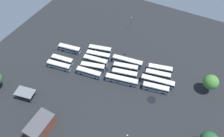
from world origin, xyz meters
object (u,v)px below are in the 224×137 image
Objects in this scene: bus_row2_slot1 at (125,74)px; bus_row3_slot3 at (160,69)px; bus_row1_slot4 at (100,49)px; depot_building at (41,126)px; bus_row1_slot3 at (98,55)px; lamp_post_near_entrance at (131,22)px; bus_row0_slot1 at (62,60)px; bus_row3_slot0 at (156,88)px; bus_row1_slot2 at (96,61)px; bus_row3_slot1 at (157,81)px; bus_row0_slot0 at (59,66)px; bus_row1_slot1 at (93,67)px; bus_row0_slot3 at (70,49)px; bus_row3_slot2 at (158,75)px; maintenance_shelter at (25,92)px; bus_row2_slot3 at (127,61)px; bus_row1_slot0 at (89,73)px; bus_row2_slot0 at (122,80)px; bus_row2_slot2 at (126,67)px; tree_south_edge at (211,82)px.

bus_row3_slot3 is at bearing 37.15° from bus_row2_slot1.
bus_row1_slot4 is 1.06× the size of depot_building.
bus_row1_slot3 is 1.69× the size of lamp_post_near_entrance.
bus_row0_slot1 is 48.75m from bus_row3_slot0.
bus_row3_slot1 is (32.59, 2.14, 0.00)m from bus_row1_slot2.
bus_row0_slot0 is at bearing -168.55° from bus_row3_slot0.
bus_row3_slot0 is (32.21, 2.40, -0.00)m from bus_row1_slot1.
bus_row1_slot2 and bus_row2_slot1 have the same top height.
bus_row0_slot3 is at bearing 176.89° from bus_row1_slot2.
bus_row0_slot3 is 1.00× the size of bus_row3_slot2.
maintenance_shelter is (-0.80, -32.77, 1.63)m from bus_row0_slot3.
bus_row0_slot1 is 0.91× the size of bus_row1_slot2.
bus_row3_slot2 and bus_row3_slot3 have the same top height.
bus_row2_slot3 is at bearing 25.83° from bus_row0_slot1.
bus_row2_slot1 is (15.67, 7.44, -0.00)m from bus_row1_slot0.
bus_row2_slot0 is 17.95m from bus_row3_slot2.
bus_row3_slot2 is at bearing -46.15° from lamp_post_near_entrance.
bus_row2_slot2 is at bearing -15.73° from bus_row1_slot4.
bus_row1_slot1 is 1.00× the size of bus_row1_slot4.
bus_row1_slot0 is 1.03× the size of bus_row1_slot1.
bus_row1_slot1 is 0.98× the size of bus_row2_slot2.
bus_row3_slot1 is (31.47, 10.39, 0.00)m from bus_row1_slot0.
tree_south_edge is at bearing 7.14° from bus_row0_slot3.
maintenance_shelter is at bearing -91.40° from bus_row0_slot3.
lamp_post_near_entrance reaches higher than bus_row2_slot3.
bus_row2_slot3 is at bearing 105.34° from bus_row2_slot1.
bus_row0_slot3 is at bearing 177.00° from bus_row3_slot0.
bus_row2_slot0 is 16.94m from bus_row3_slot1.
bus_row2_slot1 is 0.80× the size of bus_row3_slot1.
bus_row1_slot1 is at bearing 93.77° from bus_row1_slot0.
maintenance_shelter reaches higher than bus_row1_slot3.
bus_row3_slot1 is at bearing 11.27° from bus_row0_slot1.
bus_row3_slot2 is (-1.23, 3.96, -0.00)m from bus_row3_slot1.
bus_row0_slot1 is 18.61m from bus_row1_slot3.
bus_row2_slot0 is (17.78, -8.83, 0.00)m from bus_row1_slot3.
bus_row2_slot2 is (-1.28, 3.89, -0.00)m from bus_row2_slot1.
tree_south_edge is (70.96, 8.88, 3.94)m from bus_row0_slot3.
depot_building is at bearing -131.10° from bus_row3_slot0.
bus_row3_slot1 is at bearing 18.28° from bus_row1_slot0.
bus_row2_slot1 and bus_row3_slot2 have the same top height.
bus_row3_slot1 is at bearing 96.96° from bus_row3_slot0.
bus_row1_slot0 is at bearing -154.60° from bus_row2_slot1.
bus_row0_slot1 is 0.93× the size of bus_row2_slot1.
bus_row0_slot1 is 32.82m from bus_row2_slot1.
bus_row0_slot3 is 1.00× the size of bus_row1_slot1.
bus_row1_slot0 is 32.60m from bus_row3_slot0.
bus_row2_slot1 is (31.36, 10.53, -0.00)m from bus_row0_slot0.
bus_row0_slot0 is at bearing -168.55° from bus_row2_slot0.
bus_row3_slot2 is 1.32× the size of maintenance_shelter.
bus_row1_slot1 is 38.42m from lamp_post_near_entrance.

